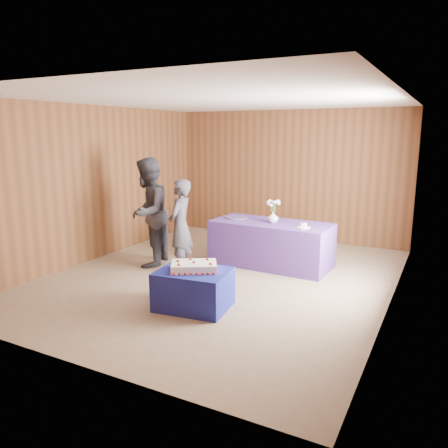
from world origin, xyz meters
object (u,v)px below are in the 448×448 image
Objects in this scene: cake_table at (194,289)px; vase at (273,217)px; sheet_cake at (194,266)px; guest_right at (148,212)px; guest_left at (180,226)px; serving_table at (271,244)px.

cake_table is 2.28m from vase.
guest_right reaches higher than sheet_cake.
vase is 0.12× the size of guest_left.
vase is 2.10m from guest_right.
cake_table is 4.89× the size of vase.
serving_table is 1.59m from guest_left.
sheet_cake is 2.21m from vase.
guest_right is (-1.85, -0.95, 0.54)m from serving_table.
sheet_cake is 2.11m from guest_right.
cake_table is 1.26× the size of sheet_cake.
guest_right is (-0.67, 0.04, 0.16)m from guest_left.
cake_table is at bearing -130.95° from sheet_cake.
sheet_cake is at bearing -92.69° from serving_table.
vase is at bearing -23.91° from serving_table.
guest_left is (-1.18, -0.98, 0.38)m from serving_table.
serving_table is 10.87× the size of vase.
vase is (0.22, 2.18, 0.29)m from sheet_cake.
guest_right is (-1.66, 1.25, 0.36)m from sheet_cake.
serving_table is (0.19, 2.21, 0.12)m from cake_table.
sheet_cake is at bearing 37.43° from guest_right.
cake_table is 0.45× the size of serving_table.
serving_table is at bearing 153.91° from vase.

